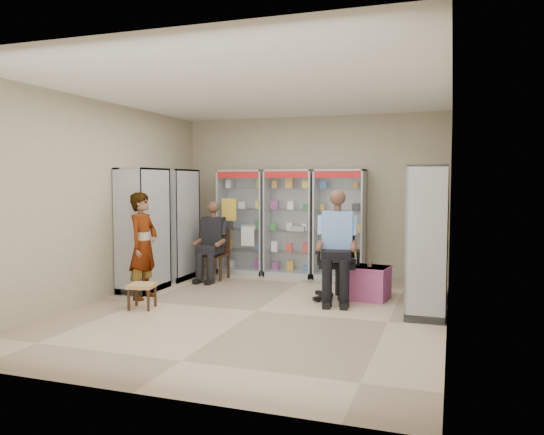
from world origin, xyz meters
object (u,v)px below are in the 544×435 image
(cabinet_left_far, at_px, (176,224))
(cabinet_left_near, at_px, (143,230))
(standing_man, at_px, (143,246))
(seated_shopkeeper, at_px, (337,249))
(wooden_chair, at_px, (215,253))
(cabinet_back_mid, at_px, (290,223))
(woven_stool_b, at_px, (142,296))
(woven_stool_a, at_px, (377,283))
(office_chair, at_px, (338,260))
(cabinet_back_right, at_px, (340,225))
(cabinet_right_far, at_px, (431,233))
(cabinet_right_near, at_px, (427,241))
(cabinet_back_left, at_px, (243,222))
(pink_trunk, at_px, (370,283))

(cabinet_left_far, distance_m, cabinet_left_near, 1.10)
(cabinet_left_far, xyz_separation_m, standing_man, (0.32, -1.60, -0.19))
(seated_shopkeeper, bearing_deg, wooden_chair, 148.95)
(cabinet_back_mid, xyz_separation_m, woven_stool_b, (-1.22, -3.12, -0.82))
(woven_stool_a, relative_size, standing_man, 0.24)
(office_chair, distance_m, seated_shopkeeper, 0.17)
(cabinet_back_right, height_order, woven_stool_a, cabinet_back_right)
(cabinet_right_far, bearing_deg, cabinet_right_near, -180.00)
(office_chair, height_order, seated_shopkeeper, seated_shopkeeper)
(cabinet_back_right, bearing_deg, woven_stool_b, -124.80)
(cabinet_back_right, distance_m, woven_stool_b, 3.89)
(woven_stool_b, bearing_deg, cabinet_back_left, 85.07)
(cabinet_back_left, relative_size, cabinet_back_right, 1.00)
(cabinet_right_near, bearing_deg, wooden_chair, 68.36)
(standing_man, bearing_deg, cabinet_back_right, -44.41)
(woven_stool_b, bearing_deg, pink_trunk, 28.55)
(woven_stool_b, bearing_deg, cabinet_back_right, 55.20)
(wooden_chair, distance_m, office_chair, 2.65)
(cabinet_back_mid, bearing_deg, wooden_chair, -148.69)
(wooden_chair, bearing_deg, pink_trunk, -14.94)
(cabinet_back_right, bearing_deg, cabinet_left_far, -161.81)
(cabinet_back_mid, distance_m, cabinet_right_far, 2.82)
(cabinet_left_far, distance_m, woven_stool_a, 3.77)
(office_chair, xyz_separation_m, woven_stool_a, (0.53, 0.50, -0.42))
(cabinet_right_far, xyz_separation_m, pink_trunk, (-0.84, -0.38, -0.75))
(cabinet_back_left, height_order, woven_stool_b, cabinet_back_left)
(cabinet_back_right, bearing_deg, cabinet_back_mid, 180.00)
(cabinet_right_near, relative_size, woven_stool_b, 5.67)
(seated_shopkeeper, relative_size, standing_man, 0.96)
(cabinet_back_right, distance_m, seated_shopkeeper, 1.77)
(office_chair, bearing_deg, cabinet_back_right, 91.75)
(cabinet_right_near, xyz_separation_m, pink_trunk, (-0.84, 0.72, -0.75))
(cabinet_right_near, distance_m, woven_stool_b, 3.99)
(cabinet_left_far, relative_size, wooden_chair, 2.13)
(office_chair, bearing_deg, standing_man, -172.22)
(cabinet_right_near, relative_size, cabinet_left_near, 1.00)
(cabinet_back_mid, xyz_separation_m, standing_man, (-1.56, -2.53, -0.19))
(wooden_chair, bearing_deg, woven_stool_a, -8.45)
(cabinet_back_mid, xyz_separation_m, woven_stool_a, (1.80, -1.18, -0.81))
(office_chair, bearing_deg, cabinet_left_near, 177.33)
(office_chair, bearing_deg, pink_trunk, 10.57)
(cabinet_left_far, bearing_deg, cabinet_back_left, 135.00)
(cabinet_back_mid, bearing_deg, cabinet_left_near, -132.80)
(cabinet_back_right, distance_m, cabinet_left_far, 2.98)
(cabinet_back_right, distance_m, cabinet_left_near, 3.48)
(cabinet_right_near, bearing_deg, cabinet_back_right, 36.16)
(cabinet_back_mid, relative_size, cabinet_right_near, 1.00)
(pink_trunk, bearing_deg, cabinet_back_left, 150.60)
(cabinet_left_far, bearing_deg, cabinet_back_right, 108.19)
(seated_shopkeeper, height_order, standing_man, standing_man)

